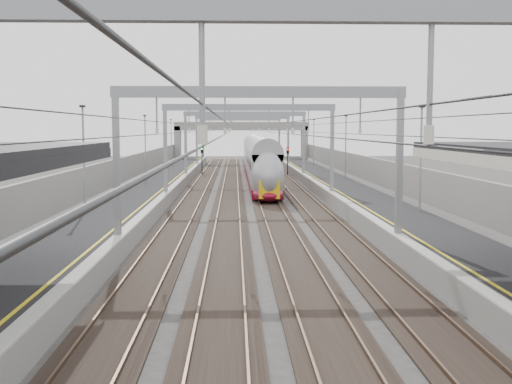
{
  "coord_description": "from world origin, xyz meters",
  "views": [
    {
      "loc": [
        -1.08,
        -6.45,
        5.72
      ],
      "look_at": [
        0.0,
        26.05,
        2.53
      ],
      "focal_mm": 45.0,
      "sensor_mm": 36.0,
      "label": 1
    }
  ],
  "objects": [
    {
      "name": "signal_green",
      "position": [
        -5.2,
        74.08,
        2.42
      ],
      "size": [
        0.32,
        0.32,
        3.48
      ],
      "color": "black",
      "rests_on": "ground"
    },
    {
      "name": "wall_right",
      "position": [
        11.2,
        45.0,
        1.6
      ],
      "size": [
        0.3,
        120.0,
        3.2
      ],
      "primitive_type": "cube",
      "color": "gray",
      "rests_on": "ground"
    },
    {
      "name": "signal_red_near",
      "position": [
        3.2,
        65.63,
        2.42
      ],
      "size": [
        0.32,
        0.32,
        3.48
      ],
      "color": "black",
      "rests_on": "ground"
    },
    {
      "name": "signal_red_far",
      "position": [
        5.4,
        71.94,
        2.42
      ],
      "size": [
        0.32,
        0.32,
        3.48
      ],
      "color": "black",
      "rests_on": "ground"
    },
    {
      "name": "wall_left",
      "position": [
        -11.2,
        45.0,
        1.6
      ],
      "size": [
        0.3,
        120.0,
        3.2
      ],
      "primitive_type": "cube",
      "color": "gray",
      "rests_on": "ground"
    },
    {
      "name": "platform_left",
      "position": [
        -8.0,
        45.0,
        0.5
      ],
      "size": [
        4.0,
        120.0,
        1.0
      ],
      "primitive_type": "cube",
      "color": "black",
      "rests_on": "ground"
    },
    {
      "name": "train",
      "position": [
        1.5,
        62.47,
        1.97
      ],
      "size": [
        2.52,
        45.94,
        3.99
      ],
      "color": "maroon",
      "rests_on": "ground"
    },
    {
      "name": "platform_right",
      "position": [
        8.0,
        45.0,
        0.5
      ],
      "size": [
        4.0,
        120.0,
        1.0
      ],
      "primitive_type": "cube",
      "color": "black",
      "rests_on": "ground"
    },
    {
      "name": "overhead_line",
      "position": [
        0.0,
        51.62,
        6.14
      ],
      "size": [
        13.0,
        140.0,
        6.6
      ],
      "color": "gray",
      "rests_on": "platform_left"
    },
    {
      "name": "overbridge",
      "position": [
        0.0,
        100.0,
        5.31
      ],
      "size": [
        22.0,
        2.2,
        6.9
      ],
      "color": "gray",
      "rests_on": "ground"
    },
    {
      "name": "tracks",
      "position": [
        0.0,
        45.0,
        0.05
      ],
      "size": [
        11.4,
        140.0,
        0.2
      ],
      "color": "black",
      "rests_on": "ground"
    }
  ]
}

